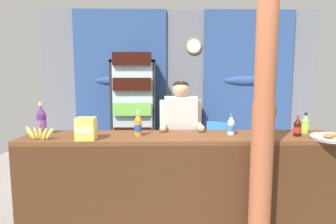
# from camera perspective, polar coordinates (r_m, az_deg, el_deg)

# --- Properties ---
(ground_plane) EXTENTS (7.08, 7.08, 0.00)m
(ground_plane) POSITION_cam_1_polar(r_m,az_deg,el_deg) (3.96, 3.87, -16.04)
(ground_plane) COLOR gray
(back_wall_curtained) EXTENTS (4.93, 0.22, 2.71)m
(back_wall_curtained) POSITION_cam_1_polar(r_m,az_deg,el_deg) (5.32, 2.56, 5.36)
(back_wall_curtained) COLOR slate
(back_wall_curtained) RESTS_ON ground
(stall_counter) EXTENTS (3.19, 0.57, 0.96)m
(stall_counter) POSITION_cam_1_polar(r_m,az_deg,el_deg) (2.95, 2.66, -12.07)
(stall_counter) COLOR brown
(stall_counter) RESTS_ON ground
(timber_post) EXTENTS (0.22, 0.20, 2.69)m
(timber_post) POSITION_cam_1_polar(r_m,az_deg,el_deg) (2.62, 18.31, 0.81)
(timber_post) COLOR #995133
(timber_post) RESTS_ON ground
(drink_fridge) EXTENTS (0.71, 0.69, 1.92)m
(drink_fridge) POSITION_cam_1_polar(r_m,az_deg,el_deg) (4.86, -6.64, 1.09)
(drink_fridge) COLOR #232328
(drink_fridge) RESTS_ON ground
(bottle_shelf_rack) EXTENTS (0.48, 0.28, 1.13)m
(bottle_shelf_rack) POSITION_cam_1_polar(r_m,az_deg,el_deg) (5.10, 3.63, -3.77)
(bottle_shelf_rack) COLOR brown
(bottle_shelf_rack) RESTS_ON ground
(plastic_lawn_chair) EXTENTS (0.62, 0.62, 0.86)m
(plastic_lawn_chair) POSITION_cam_1_polar(r_m,az_deg,el_deg) (4.63, 10.70, -6.29)
(plastic_lawn_chair) COLOR #3884D6
(plastic_lawn_chair) RESTS_ON ground
(shopkeeper) EXTENTS (0.49, 0.42, 1.50)m
(shopkeeper) POSITION_cam_1_polar(r_m,az_deg,el_deg) (3.39, 2.50, -3.35)
(shopkeeper) COLOR #28282D
(shopkeeper) RESTS_ON ground
(soda_bottle_grape_soda) EXTENTS (0.10, 0.10, 0.33)m
(soda_bottle_grape_soda) POSITION_cam_1_polar(r_m,az_deg,el_deg) (3.27, -23.62, -1.58)
(soda_bottle_grape_soda) COLOR #56286B
(soda_bottle_grape_soda) RESTS_ON stall_counter
(soda_bottle_cola) EXTENTS (0.07, 0.07, 0.21)m
(soda_bottle_cola) POSITION_cam_1_polar(r_m,az_deg,el_deg) (3.18, 24.09, -2.78)
(soda_bottle_cola) COLOR black
(soda_bottle_cola) RESTS_ON stall_counter
(soda_bottle_water) EXTENTS (0.07, 0.07, 0.22)m
(soda_bottle_water) POSITION_cam_1_polar(r_m,az_deg,el_deg) (3.05, 12.28, -2.64)
(soda_bottle_water) COLOR silver
(soda_bottle_water) RESTS_ON stall_counter
(soda_bottle_lime_soda) EXTENTS (0.07, 0.07, 0.22)m
(soda_bottle_lime_soda) POSITION_cam_1_polar(r_m,az_deg,el_deg) (3.37, 25.38, -2.24)
(soda_bottle_lime_soda) COLOR #75C64C
(soda_bottle_lime_soda) RESTS_ON stall_counter
(soda_bottle_orange_soda) EXTENTS (0.07, 0.07, 0.25)m
(soda_bottle_orange_soda) POSITION_cam_1_polar(r_m,az_deg,el_deg) (2.93, -5.90, -2.60)
(soda_bottle_orange_soda) COLOR orange
(soda_bottle_orange_soda) RESTS_ON stall_counter
(snack_box_instant_noodle) EXTENTS (0.18, 0.16, 0.21)m
(snack_box_instant_noodle) POSITION_cam_1_polar(r_m,az_deg,el_deg) (2.85, -15.82, -3.17)
(snack_box_instant_noodle) COLOR #EAD14C
(snack_box_instant_noodle) RESTS_ON stall_counter
(pastry_tray) EXTENTS (0.45, 0.45, 0.07)m
(pastry_tray) POSITION_cam_1_polar(r_m,az_deg,el_deg) (3.19, 30.05, -4.37)
(pastry_tray) COLOR #BCBCC1
(pastry_tray) RESTS_ON stall_counter
(banana_bunch) EXTENTS (0.28, 0.07, 0.16)m
(banana_bunch) POSITION_cam_1_polar(r_m,az_deg,el_deg) (3.01, -23.82, -3.84)
(banana_bunch) COLOR #CCC14C
(banana_bunch) RESTS_ON stall_counter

